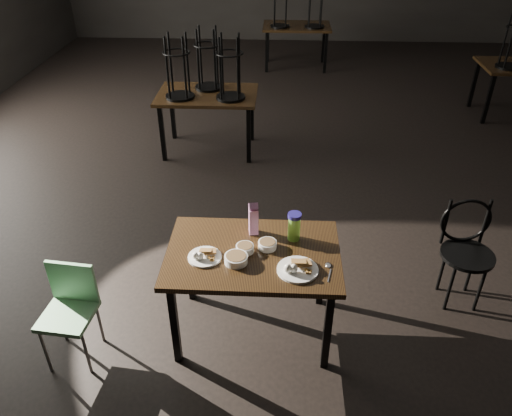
# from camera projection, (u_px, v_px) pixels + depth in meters

# --- Properties ---
(main_table) EXTENTS (1.20, 0.80, 0.75)m
(main_table) POSITION_uv_depth(u_px,v_px,m) (253.00, 261.00, 3.47)
(main_table) COLOR black
(main_table) RESTS_ON ground
(plate_left) EXTENTS (0.23, 0.23, 0.07)m
(plate_left) POSITION_uv_depth(u_px,v_px,m) (204.00, 256.00, 3.36)
(plate_left) COLOR white
(plate_left) RESTS_ON main_table
(plate_right) EXTENTS (0.27, 0.27, 0.09)m
(plate_right) POSITION_uv_depth(u_px,v_px,m) (297.00, 268.00, 3.25)
(plate_right) COLOR white
(plate_right) RESTS_ON main_table
(bowl_near) EXTENTS (0.12, 0.12, 0.05)m
(bowl_near) POSITION_uv_depth(u_px,v_px,m) (245.00, 248.00, 3.42)
(bowl_near) COLOR white
(bowl_near) RESTS_ON main_table
(bowl_far) EXTENTS (0.13, 0.13, 0.05)m
(bowl_far) POSITION_uv_depth(u_px,v_px,m) (267.00, 244.00, 3.46)
(bowl_far) COLOR white
(bowl_far) RESTS_ON main_table
(bowl_big) EXTENTS (0.16, 0.16, 0.05)m
(bowl_big) POSITION_uv_depth(u_px,v_px,m) (236.00, 259.00, 3.32)
(bowl_big) COLOR white
(bowl_big) RESTS_ON main_table
(juice_carton) EXTENTS (0.07, 0.07, 0.26)m
(juice_carton) POSITION_uv_depth(u_px,v_px,m) (254.00, 219.00, 3.55)
(juice_carton) COLOR #901A6C
(juice_carton) RESTS_ON main_table
(water_bottle) EXTENTS (0.11, 0.11, 0.21)m
(water_bottle) POSITION_uv_depth(u_px,v_px,m) (294.00, 226.00, 3.50)
(water_bottle) COLOR #7BC93B
(water_bottle) RESTS_ON main_table
(spoon) EXTENTS (0.05, 0.20, 0.01)m
(spoon) POSITION_uv_depth(u_px,v_px,m) (328.00, 267.00, 3.29)
(spoon) COLOR silver
(spoon) RESTS_ON main_table
(bentwood_chair) EXTENTS (0.41, 0.41, 0.86)m
(bentwood_chair) POSITION_uv_depth(u_px,v_px,m) (466.00, 245.00, 3.89)
(bentwood_chair) COLOR black
(bentwood_chair) RESTS_ON ground
(school_chair) EXTENTS (0.37, 0.37, 0.73)m
(school_chair) POSITION_uv_depth(u_px,v_px,m) (70.00, 305.00, 3.43)
(school_chair) COLOR #77B982
(school_chair) RESTS_ON ground
(bg_table_left) EXTENTS (1.20, 0.80, 1.48)m
(bg_table_left) POSITION_uv_depth(u_px,v_px,m) (207.00, 92.00, 5.98)
(bg_table_left) COLOR black
(bg_table_left) RESTS_ON ground
(bg_table_far) EXTENTS (1.20, 0.80, 1.48)m
(bg_table_far) POSITION_uv_depth(u_px,v_px,m) (297.00, 26.00, 8.84)
(bg_table_far) COLOR black
(bg_table_far) RESTS_ON ground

